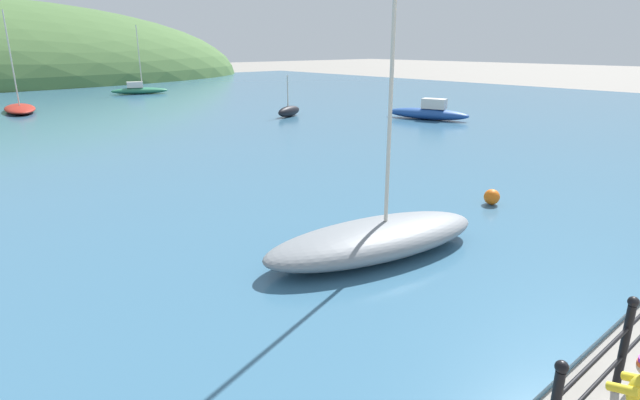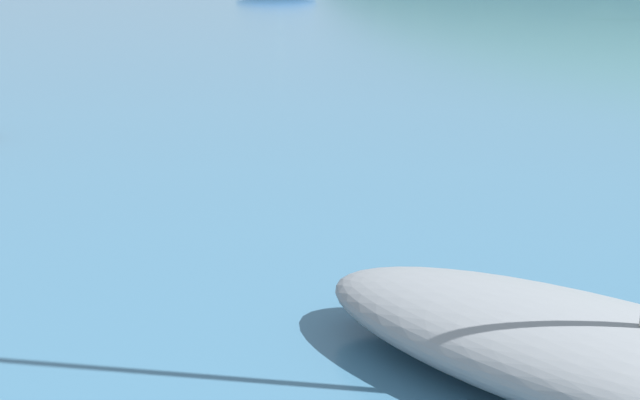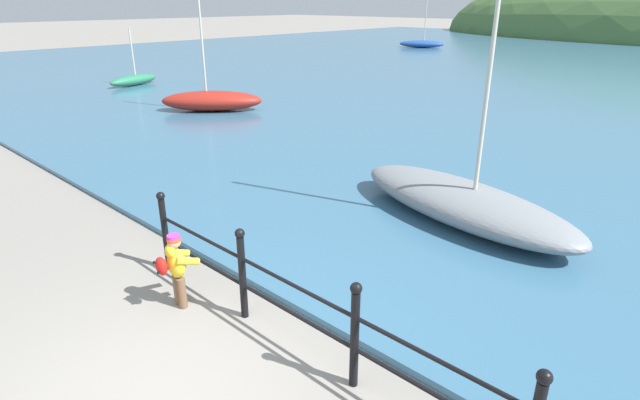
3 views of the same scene
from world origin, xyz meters
name	(u,v)px [view 1 (image 1 of 3)]	position (x,y,z in m)	size (l,w,h in m)	color
water	(31,115)	(0.00, 32.00, 0.05)	(80.00, 60.00, 0.10)	#386684
boat_twin_mast	(289,111)	(10.33, 21.67, 0.40)	(2.08, 1.26, 2.17)	black
boat_red_dinghy	(428,113)	(15.14, 16.05, 0.45)	(2.34, 4.47, 1.08)	#1E4793
boat_green_fishing	(375,238)	(0.10, 5.86, 0.43)	(4.69, 2.38, 5.56)	gray
boat_nearest_quay	(139,90)	(9.33, 39.62, 0.43)	(4.34, 2.44, 5.16)	#287551
boat_blue_hull	(20,108)	(-0.25, 33.35, 0.32)	(2.26, 4.87, 5.56)	maroon
mooring_buoy	(492,197)	(4.49, 6.07, 0.29)	(0.38, 0.38, 0.38)	orange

